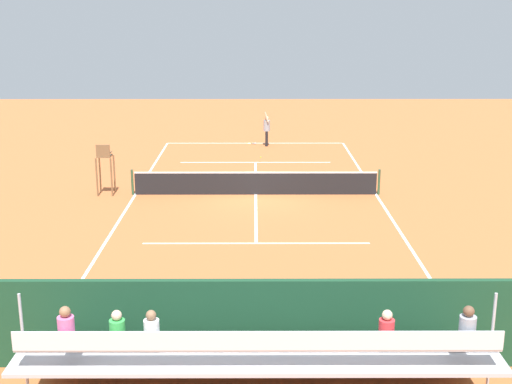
% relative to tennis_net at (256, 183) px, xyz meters
% --- Properties ---
extents(ground_plane, '(60.00, 60.00, 0.00)m').
position_rel_tennis_net_xyz_m(ground_plane, '(0.00, 0.00, -0.50)').
color(ground_plane, '#BC6033').
extents(court_line_markings, '(10.10, 22.20, 0.01)m').
position_rel_tennis_net_xyz_m(court_line_markings, '(0.00, -0.04, -0.50)').
color(court_line_markings, white).
rests_on(court_line_markings, ground).
extents(tennis_net, '(10.30, 0.10, 1.07)m').
position_rel_tennis_net_xyz_m(tennis_net, '(0.00, 0.00, 0.00)').
color(tennis_net, black).
rests_on(tennis_net, ground).
extents(backdrop_wall, '(18.00, 0.16, 2.00)m').
position_rel_tennis_net_xyz_m(backdrop_wall, '(0.00, 14.00, 0.50)').
color(backdrop_wall, '#194228').
rests_on(backdrop_wall, ground).
extents(bleacher_stand, '(9.06, 2.40, 2.48)m').
position_rel_tennis_net_xyz_m(bleacher_stand, '(0.03, 15.38, 0.43)').
color(bleacher_stand, '#B2B2B7').
rests_on(bleacher_stand, ground).
extents(umpire_chair, '(0.67, 0.67, 2.14)m').
position_rel_tennis_net_xyz_m(umpire_chair, '(6.20, -0.02, 0.81)').
color(umpire_chair, brown).
rests_on(umpire_chair, ground).
extents(courtside_bench, '(1.80, 0.40, 0.93)m').
position_rel_tennis_net_xyz_m(courtside_bench, '(-2.56, 13.27, 0.06)').
color(courtside_bench, '#9E754C').
rests_on(courtside_bench, ground).
extents(equipment_bag, '(0.90, 0.36, 0.36)m').
position_rel_tennis_net_xyz_m(equipment_bag, '(-1.14, 13.40, -0.32)').
color(equipment_bag, '#B22D2D').
rests_on(equipment_bag, ground).
extents(tennis_player, '(0.39, 0.54, 1.93)m').
position_rel_tennis_net_xyz_m(tennis_player, '(-0.63, -10.21, 0.51)').
color(tennis_player, black).
rests_on(tennis_player, ground).
extents(tennis_racket, '(0.58, 0.41, 0.03)m').
position_rel_tennis_net_xyz_m(tennis_racket, '(0.33, -10.86, -0.49)').
color(tennis_racket, black).
rests_on(tennis_racket, ground).
extents(tennis_ball_near, '(0.07, 0.07, 0.07)m').
position_rel_tennis_net_xyz_m(tennis_ball_near, '(-0.28, -7.10, -0.47)').
color(tennis_ball_near, '#CCDB33').
rests_on(tennis_ball_near, ground).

